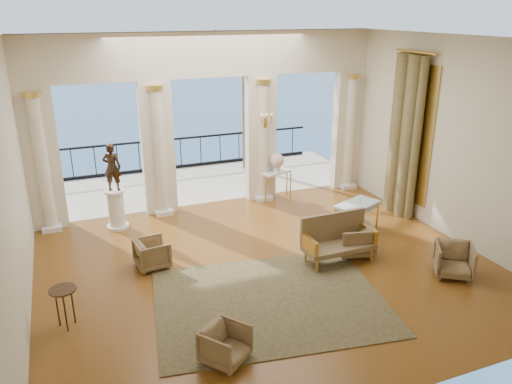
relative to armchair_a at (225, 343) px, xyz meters
name	(u,v)px	position (x,y,z in m)	size (l,w,h in m)	color
floor	(268,268)	(1.74, 2.42, -0.32)	(9.00, 9.00, 0.00)	#4F2F0C
room_walls	(296,145)	(1.74, 1.30, 2.56)	(9.00, 9.00, 9.00)	beige
arcade	(210,110)	(1.74, 6.24, 2.27)	(9.00, 0.56, 4.50)	beige
terrace	(194,184)	(1.74, 8.22, -0.37)	(10.00, 3.60, 0.10)	beige
balustrade	(181,156)	(1.74, 9.82, 0.09)	(9.00, 0.06, 1.03)	black
palm_tree	(245,40)	(3.74, 9.02, 3.77)	(2.00, 2.00, 4.50)	#4C3823
sea	(86,99)	(1.74, 62.42, -6.32)	(160.00, 160.00, 0.00)	#295592
curtain	(404,137)	(6.02, 3.92, 1.70)	(0.33, 1.40, 4.09)	brown
window_frame	(411,133)	(6.21, 3.92, 1.78)	(0.04, 1.60, 3.40)	gold
wall_sconce	(266,122)	(3.14, 5.93, 1.91)	(0.30, 0.11, 0.33)	gold
rug	(270,301)	(1.26, 1.25, -0.31)	(4.10, 3.19, 0.02)	#2F361A
armchair_a	(225,343)	(0.00, 0.00, 0.00)	(0.62, 0.58, 0.63)	#483C1E
armchair_b	(454,259)	(5.03, 0.78, 0.04)	(0.70, 0.66, 0.72)	#483C1E
armchair_c	(354,238)	(3.68, 2.30, 0.07)	(0.75, 0.70, 0.77)	#483C1E
armchair_d	(152,252)	(-0.45, 3.35, 0.01)	(0.64, 0.60, 0.66)	#483C1E
settee	(337,238)	(3.21, 2.23, 0.18)	(1.51, 0.66, 1.00)	#483C1E
game_table	(357,206)	(4.33, 3.22, 0.35)	(1.24, 0.96, 0.75)	#94AFBC
pedestal	(116,210)	(-0.87, 5.62, 0.15)	(0.53, 0.53, 0.97)	silver
statue	(112,167)	(-0.87, 5.62, 1.22)	(0.42, 0.27, 1.14)	#2E2014
console_table	(277,176)	(3.49, 5.97, 0.35)	(0.91, 0.58, 0.80)	silver
urn	(277,161)	(3.49, 5.97, 0.78)	(0.39, 0.39, 0.52)	silver
side_table	(63,294)	(-2.18, 1.81, 0.30)	(0.44, 0.44, 0.72)	black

